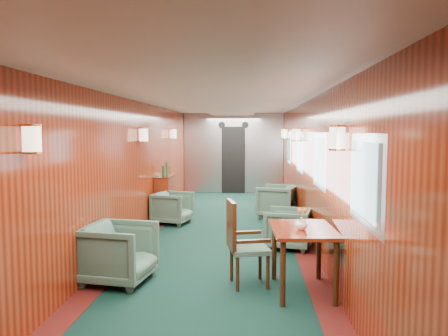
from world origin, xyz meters
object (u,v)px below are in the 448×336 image
Objects in this scene: armchair_left_near at (118,253)px; armchair_right_near at (287,228)px; dining_table at (303,238)px; armchair_left_far at (173,208)px; armchair_right_far at (277,201)px; side_chair at (241,240)px; credenza at (166,195)px.

armchair_left_near is 2.81m from armchair_right_near.
dining_table is 4.24m from armchair_left_far.
armchair_right_near is (-0.02, 1.91, -0.32)m from dining_table.
dining_table reaches higher than armchair_right_far.
side_chair is at bearing -8.91° from armchair_right_near.
armchair_right_far is at bearing 67.59° from side_chair.
credenza reaches higher than armchair_right_far.
credenza is 1.70× the size of armchair_right_near.
armchair_left_near is (0.23, -4.19, -0.10)m from credenza.
dining_table is 2.25m from armchair_left_near.
dining_table is 1.48× the size of armchair_left_far.
credenza is 3.48m from armchair_right_near.
armchair_right_near is (0.70, 1.75, -0.24)m from side_chair.
side_chair is at bearing -67.47° from credenza.
armchair_left_near is at bearing 172.36° from dining_table.
armchair_right_near is at bearing -114.23° from armchair_left_far.
armchair_right_near is at bearing 54.92° from side_chair.
dining_table reaches higher than armchair_left_far.
armchair_right_near is 2.50m from armchair_right_far.
armchair_left_near is at bearing -39.22° from armchair_right_near.
armchair_right_far is (-0.04, 4.41, -0.28)m from dining_table.
dining_table is at bearing -60.60° from credenza.
side_chair reaches higher than armchair_left_far.
armchair_left_near is (-1.52, 0.03, -0.20)m from side_chair.
side_chair reaches higher than armchair_right_near.
dining_table is 1.00× the size of side_chair.
side_chair is 4.31m from armchair_right_far.
armchair_left_far is (0.29, -0.75, -0.15)m from credenza.
side_chair is 1.28× the size of armchair_left_near.
armchair_right_near is at bearing 18.35° from armchair_right_far.
armchair_right_far reaches higher than armchair_left_far.
dining_table reaches higher than armchair_left_near.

